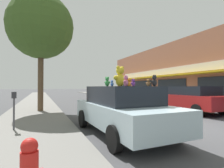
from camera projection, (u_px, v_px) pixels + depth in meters
The scene contains 15 objects.
ground_plane at pixel (196, 127), 6.76m from camera, with size 260.00×260.00×0.00m, color #424244.
sidewalk_near at pixel (27, 145), 4.52m from camera, with size 3.03×90.00×0.13m.
plush_art_car at pixel (122, 109), 5.85m from camera, with size 2.22×4.69×1.58m.
teddy_bear_giant at pixel (120, 77), 6.29m from camera, with size 0.56×0.40×0.74m.
teddy_bear_red at pixel (126, 83), 6.63m from camera, with size 0.18×0.17×0.25m.
teddy_bear_blue at pixel (112, 83), 6.71m from camera, with size 0.13×0.18×0.24m.
teddy_bear_green at pixel (107, 82), 5.89m from camera, with size 0.20×0.24×0.33m.
teddy_bear_pink at pixel (126, 81), 5.15m from camera, with size 0.23×0.21×0.33m.
teddy_bear_brown at pixel (148, 83), 5.09m from camera, with size 0.14×0.15×0.22m.
teddy_bear_orange at pixel (129, 82), 6.63m from camera, with size 0.24×0.15×0.32m.
teddy_bear_purple at pixel (133, 83), 5.39m from camera, with size 0.18×0.12×0.24m.
teddy_bear_black at pixel (154, 81), 5.01m from camera, with size 0.25×0.19×0.33m.
parked_car_far_center at pixel (189, 98), 10.82m from camera, with size 2.15×4.54×1.60m.
street_tree at pixel (41, 27), 10.57m from camera, with size 3.88×3.88×7.04m.
parking_meter at pixel (14, 105), 5.89m from camera, with size 0.14×0.10×1.27m.
Camera 1 is at (-5.59, -5.04, 1.56)m, focal length 28.00 mm.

